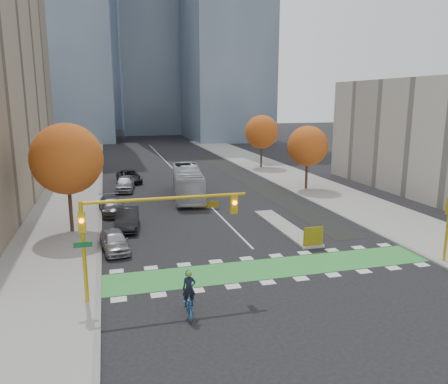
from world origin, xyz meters
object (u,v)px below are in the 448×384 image
parked_car_e (125,184)px  traffic_signal_west (137,222)px  tree_east_near (308,146)px  tree_east_far (262,132)px  parked_car_c (112,206)px  cyclist (189,301)px  bus (188,182)px  hazard_board (313,236)px  tree_west (67,159)px  parked_car_a (114,241)px  parked_car_b (127,219)px  parked_car_d (129,176)px  traffic_signal_east (448,220)px

parked_car_e → traffic_signal_west: bearing=-84.0°
tree_east_near → tree_east_far: (0.50, 16.00, 0.38)m
parked_car_c → parked_car_e: (1.55, 9.52, 0.11)m
tree_east_far → cyclist: size_ratio=3.46×
bus → hazard_board: bearing=-66.1°
traffic_signal_west → parked_car_c: size_ratio=1.74×
parked_car_e → parked_car_c: bearing=-92.2°
tree_west → traffic_signal_west: bearing=-72.0°
tree_east_far → bus: size_ratio=0.68×
bus → parked_car_c: size_ratio=2.30×
hazard_board → tree_east_near: (8.00, 17.80, 4.06)m
hazard_board → parked_car_c: hazard_board is taller
parked_car_a → parked_car_b: parked_car_b is taller
tree_east_far → parked_car_b: (-20.41, -25.94, -4.45)m
cyclist → tree_east_near: bearing=58.9°
traffic_signal_west → bus: bearing=73.6°
tree_east_far → parked_car_e: bearing=-150.2°
parked_car_d → hazard_board: bearing=-76.1°
traffic_signal_east → parked_car_d: (-17.18, 32.09, -2.00)m
hazard_board → parked_car_e: bearing=117.1°
parked_car_d → parked_car_e: 5.06m
bus → parked_car_a: 16.60m
tree_west → traffic_signal_west: size_ratio=0.96×
tree_east_near → tree_west: bearing=-157.4°
traffic_signal_east → cyclist: size_ratio=1.85×
parked_car_a → tree_east_far: bearing=47.7°
tree_east_near → parked_car_a: tree_east_near is taller
parked_car_b → parked_car_e: (0.46, 14.52, 0.04)m
traffic_signal_west → parked_car_b: bearing=89.9°
bus → parked_car_c: bearing=-141.4°
tree_east_near → cyclist: 30.97m
hazard_board → parked_car_c: bearing=135.3°
parked_car_d → parked_car_e: size_ratio=1.09×
tree_west → traffic_signal_west: tree_west is taller
traffic_signal_east → parked_car_c: traffic_signal_east is taller
parked_car_d → cyclist: bearing=-96.0°
tree_east_near → tree_east_far: size_ratio=0.92×
tree_east_near → traffic_signal_east: bearing=-93.8°
tree_east_near → parked_car_d: tree_east_near is taller
tree_west → parked_car_c: size_ratio=1.68×
bus → parked_car_b: bearing=-117.1°
parked_car_b → parked_car_c: (-1.09, 5.00, -0.07)m
tree_east_far → traffic_signal_west: tree_east_far is taller
hazard_board → parked_car_e: (-11.45, 22.38, 0.03)m
tree_east_far → parked_car_a: tree_east_far is taller
parked_car_a → parked_car_b: bearing=70.3°
hazard_board → tree_east_near: 19.93m
cyclist → parked_car_d: cyclist is taller
tree_west → parked_car_b: size_ratio=1.73×
tree_west → parked_car_e: tree_west is taller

